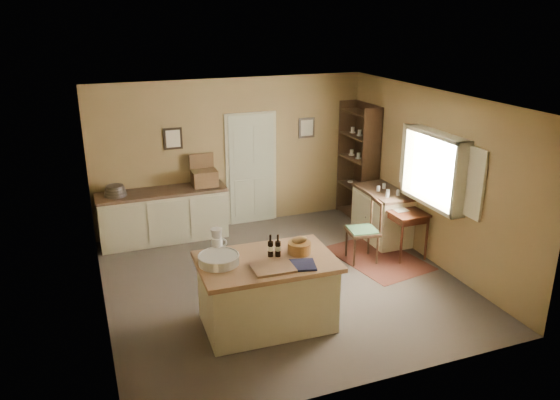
{
  "coord_description": "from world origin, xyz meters",
  "views": [
    {
      "loc": [
        -2.59,
        -6.74,
        3.84
      ],
      "look_at": [
        0.12,
        0.38,
        1.15
      ],
      "focal_mm": 35.0,
      "sensor_mm": 36.0,
      "label": 1
    }
  ],
  "objects_px": {
    "right_cabinet": "(382,215)",
    "sideboard": "(164,214)",
    "work_island": "(266,290)",
    "shelving_unit": "(360,162)",
    "writing_desk": "(401,214)",
    "desk_chair": "(362,231)"
  },
  "relations": [
    {
      "from": "work_island",
      "to": "sideboard",
      "type": "distance_m",
      "value": 3.27
    },
    {
      "from": "writing_desk",
      "to": "shelving_unit",
      "type": "relative_size",
      "value": 0.41
    },
    {
      "from": "writing_desk",
      "to": "desk_chair",
      "type": "bearing_deg",
      "value": -174.85
    },
    {
      "from": "sideboard",
      "to": "right_cabinet",
      "type": "height_order",
      "value": "sideboard"
    },
    {
      "from": "work_island",
      "to": "right_cabinet",
      "type": "height_order",
      "value": "work_island"
    },
    {
      "from": "shelving_unit",
      "to": "writing_desk",
      "type": "bearing_deg",
      "value": -95.27
    },
    {
      "from": "sideboard",
      "to": "desk_chair",
      "type": "height_order",
      "value": "sideboard"
    },
    {
      "from": "work_island",
      "to": "desk_chair",
      "type": "relative_size",
      "value": 1.72
    },
    {
      "from": "right_cabinet",
      "to": "sideboard",
      "type": "bearing_deg",
      "value": 159.44
    },
    {
      "from": "sideboard",
      "to": "shelving_unit",
      "type": "height_order",
      "value": "shelving_unit"
    },
    {
      "from": "work_island",
      "to": "sideboard",
      "type": "height_order",
      "value": "work_island"
    },
    {
      "from": "writing_desk",
      "to": "shelving_unit",
      "type": "height_order",
      "value": "shelving_unit"
    },
    {
      "from": "shelving_unit",
      "to": "work_island",
      "type": "bearing_deg",
      "value": -134.63
    },
    {
      "from": "work_island",
      "to": "shelving_unit",
      "type": "distance_m",
      "value": 4.24
    },
    {
      "from": "work_island",
      "to": "right_cabinet",
      "type": "relative_size",
      "value": 1.52
    },
    {
      "from": "right_cabinet",
      "to": "shelving_unit",
      "type": "bearing_deg",
      "value": 82.07
    },
    {
      "from": "right_cabinet",
      "to": "desk_chair",
      "type": "bearing_deg",
      "value": -139.29
    },
    {
      "from": "sideboard",
      "to": "writing_desk",
      "type": "bearing_deg",
      "value": -28.21
    },
    {
      "from": "sideboard",
      "to": "writing_desk",
      "type": "relative_size",
      "value": 2.45
    },
    {
      "from": "work_island",
      "to": "right_cabinet",
      "type": "xyz_separation_m",
      "value": [
        2.79,
        1.86,
        -0.02
      ]
    },
    {
      "from": "desk_chair",
      "to": "right_cabinet",
      "type": "distance_m",
      "value": 0.98
    },
    {
      "from": "work_island",
      "to": "right_cabinet",
      "type": "distance_m",
      "value": 3.35
    }
  ]
}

